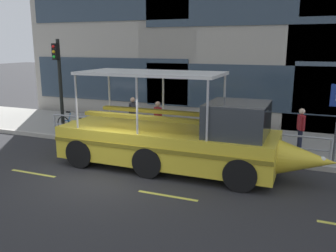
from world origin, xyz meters
The scene contains 12 objects.
ground_plane centered at (0.00, 0.00, 0.00)m, with size 120.00×120.00×0.00m, color #2B2B2D.
sidewalk centered at (0.00, 5.60, 0.09)m, with size 32.00×4.80×0.18m, color #99968E.
curb_edge centered at (0.00, 3.11, 0.09)m, with size 32.00×0.18×0.18m, color #B2ADA3.
lane_centreline centered at (0.00, -0.77, 0.00)m, with size 25.80×0.12×0.01m.
curb_guardrail centered at (0.89, 3.45, 0.78)m, with size 11.71×0.09×0.89m.
traffic_light_pole centered at (-4.71, 3.71, 2.74)m, with size 0.24×0.46×4.23m.
leaned_bicycle centered at (-4.26, 3.91, 0.56)m, with size 1.74×0.46×0.96m.
duck_tour_boat centered at (1.98, 1.43, 1.05)m, with size 9.20×2.48×3.28m.
pedestrian_near_bow centered at (5.65, 4.68, 1.17)m, with size 0.30×0.43×1.64m.
pedestrian_mid_left centered at (2.60, 4.89, 1.23)m, with size 0.31×0.46×1.73m.
pedestrian_mid_right centered at (-0.04, 4.16, 1.18)m, with size 0.44×0.29×1.65m.
pedestrian_near_stern centered at (-1.63, 4.93, 1.17)m, with size 0.28×0.45×1.64m.
Camera 1 is at (5.92, -9.42, 4.15)m, focal length 38.12 mm.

